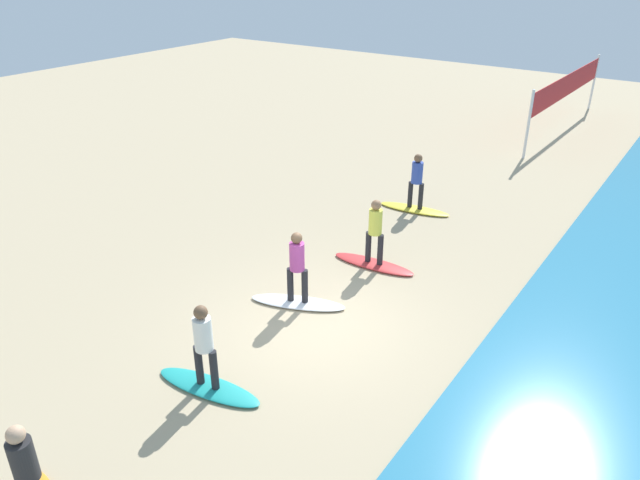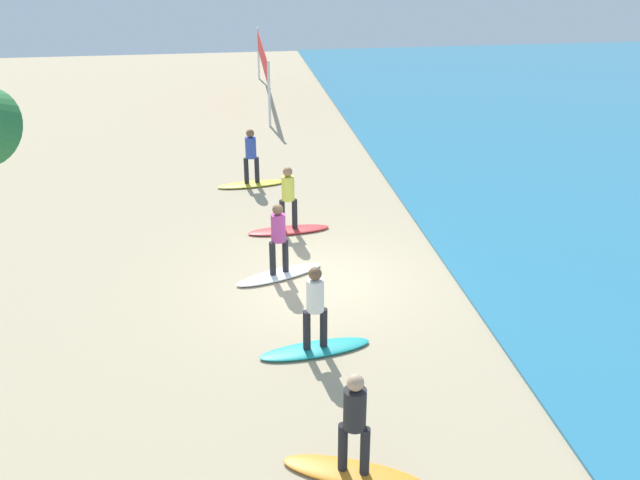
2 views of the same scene
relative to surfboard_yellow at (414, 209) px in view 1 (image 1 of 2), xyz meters
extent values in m
plane|color=tan|center=(6.41, 1.09, -0.04)|extent=(60.00, 60.00, 0.00)
ellipsoid|color=yellow|center=(0.00, 0.00, 0.00)|extent=(0.84, 2.16, 0.09)
cylinder|color=#232328|center=(-0.02, 0.16, 0.43)|extent=(0.14, 0.14, 0.78)
cylinder|color=#232328|center=(0.02, -0.16, 0.43)|extent=(0.14, 0.14, 0.78)
cylinder|color=#334CAD|center=(0.00, 0.00, 1.14)|extent=(0.32, 0.32, 0.62)
sphere|color=brown|center=(0.00, 0.00, 1.56)|extent=(0.24, 0.24, 0.24)
ellipsoid|color=red|center=(3.60, 0.73, 0.00)|extent=(0.71, 2.14, 0.09)
cylinder|color=#232328|center=(3.59, 0.88, 0.43)|extent=(0.14, 0.14, 0.78)
cylinder|color=#232328|center=(3.61, 0.57, 0.43)|extent=(0.14, 0.14, 0.78)
cylinder|color=#E0E04C|center=(3.60, 0.73, 1.14)|extent=(0.32, 0.32, 0.62)
sphere|color=#9E704C|center=(3.60, 0.73, 1.56)|extent=(0.24, 0.24, 0.24)
ellipsoid|color=white|center=(6.05, 0.26, 0.00)|extent=(1.32, 2.16, 0.09)
cylinder|color=#232328|center=(5.99, 0.41, 0.43)|extent=(0.14, 0.14, 0.78)
cylinder|color=#232328|center=(6.11, 0.11, 0.43)|extent=(0.14, 0.14, 0.78)
cylinder|color=#B74293|center=(6.05, 0.26, 1.14)|extent=(0.32, 0.32, 0.62)
sphere|color=brown|center=(6.05, 0.26, 1.56)|extent=(0.24, 0.24, 0.24)
ellipsoid|color=teal|center=(9.17, 0.63, 0.00)|extent=(0.86, 2.16, 0.09)
cylinder|color=#232328|center=(9.14, 0.79, 0.43)|extent=(0.14, 0.14, 0.78)
cylinder|color=#232328|center=(9.19, 0.48, 0.43)|extent=(0.14, 0.14, 0.78)
cylinder|color=white|center=(9.17, 0.63, 1.14)|extent=(0.32, 0.32, 0.62)
sphere|color=brown|center=(9.17, 0.63, 1.56)|extent=(0.24, 0.24, 0.24)
cylinder|color=#262628|center=(12.44, 0.73, 1.14)|extent=(0.32, 0.32, 0.62)
sphere|color=tan|center=(12.44, 0.73, 1.56)|extent=(0.24, 0.24, 0.24)
cylinder|color=silver|center=(-15.59, 1.25, 1.21)|extent=(0.10, 0.10, 2.50)
cylinder|color=silver|center=(-6.59, 1.07, 1.21)|extent=(0.10, 0.10, 2.50)
cube|color=red|center=(-11.09, 1.16, 1.85)|extent=(9.00, 0.21, 0.90)
camera|label=1|loc=(14.81, 7.00, 7.01)|focal=33.55mm
camera|label=2|loc=(20.21, -0.88, 7.25)|focal=39.95mm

